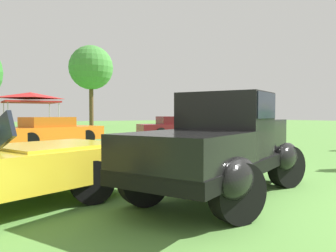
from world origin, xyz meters
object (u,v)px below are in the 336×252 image
Objects in this scene: canopy_tent_left_field at (30,97)px; feature_pickup_truck at (223,144)px; show_car_orange at (51,131)px; show_car_burgundy at (179,128)px.

feature_pickup_truck is at bearing -89.04° from canopy_tent_left_field.
feature_pickup_truck reaches higher than show_car_orange.
show_car_burgundy is (6.43, 11.36, -0.26)m from feature_pickup_truck.
show_car_burgundy is 1.54× the size of canopy_tent_left_field.
feature_pickup_truck is at bearing -86.97° from show_car_orange.
show_car_orange is at bearing 93.03° from feature_pickup_truck.
feature_pickup_truck is 1.37× the size of canopy_tent_left_field.
canopy_tent_left_field reaches higher than feature_pickup_truck.
show_car_burgundy is (7.00, 0.62, 0.00)m from show_car_orange.
canopy_tent_left_field is (-0.30, 18.09, 1.56)m from feature_pickup_truck.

